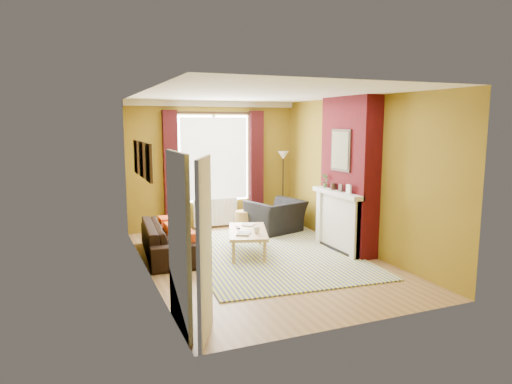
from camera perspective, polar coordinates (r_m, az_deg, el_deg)
ground at (r=7.92m, az=0.69°, el=-8.51°), size 5.50×5.50×0.00m
room_walls at (r=8.14m, az=3.99°, el=1.89°), size 3.82×5.54×2.83m
striped_rug at (r=8.28m, az=1.91°, el=-7.66°), size 3.11×4.10×0.02m
sofa at (r=8.25m, az=-10.91°, el=-5.82°), size 0.94×2.08×0.59m
armchair at (r=9.76m, az=2.48°, el=-3.10°), size 1.30×1.22×0.70m
coffee_table at (r=8.18m, az=-1.04°, el=-5.13°), size 1.04×1.45×0.43m
wicker_stool at (r=9.84m, az=-1.54°, el=-3.70°), size 0.45×0.45×0.46m
floor_lamp at (r=10.44m, az=3.41°, el=3.14°), size 0.31×0.31×1.69m
book_a at (r=7.90m, az=-2.38°, el=-5.17°), size 0.34×0.37×0.03m
book_b at (r=8.60m, az=-1.49°, el=-4.05°), size 0.32×0.33×0.02m
mug at (r=7.94m, az=0.10°, el=-4.81°), size 0.15×0.15×0.10m
tv_remote at (r=8.33m, az=-2.27°, el=-4.46°), size 0.08×0.18×0.02m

